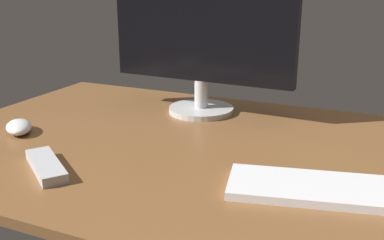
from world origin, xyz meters
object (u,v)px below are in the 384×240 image
object	(u,v)px
monitor	(202,35)
keyboard	(348,191)
computer_mouse	(19,127)
tv_remote	(46,166)

from	to	relation	value
monitor	keyboard	world-z (taller)	monitor
computer_mouse	monitor	bearing A→B (deg)	89.40
keyboard	computer_mouse	bearing A→B (deg)	166.13
monitor	keyboard	xyz separation A→B (cm)	(43.39, -36.12, -20.80)
keyboard	tv_remote	xyz separation A→B (cm)	(-55.58, -13.44, 0.22)
monitor	computer_mouse	size ratio (longest dim) A/B	5.16
keyboard	computer_mouse	world-z (taller)	computer_mouse
keyboard	computer_mouse	xyz separation A→B (cm)	(-77.17, 1.47, 0.76)
monitor	computer_mouse	world-z (taller)	monitor
monitor	computer_mouse	bearing A→B (deg)	-132.14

